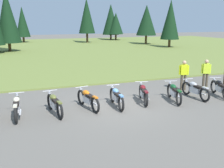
# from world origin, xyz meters

# --- Properties ---
(ground_plane) EXTENTS (140.00, 140.00, 0.00)m
(ground_plane) POSITION_xyz_m (0.00, 0.00, 0.00)
(ground_plane) COLOR #605B54
(grass_moorland) EXTENTS (80.00, 44.00, 0.10)m
(grass_moorland) POSITION_xyz_m (0.00, 26.22, 0.05)
(grass_moorland) COLOR olive
(grass_moorland) RESTS_ON ground
(forest_treeline) EXTENTS (31.12, 24.97, 8.82)m
(forest_treeline) POSITION_xyz_m (4.23, 30.16, 4.31)
(forest_treeline) COLOR #47331E
(forest_treeline) RESTS_ON ground
(motorcycle_cream) EXTENTS (0.62, 2.10, 0.88)m
(motorcycle_cream) POSITION_xyz_m (-4.26, 0.09, 0.44)
(motorcycle_cream) COLOR black
(motorcycle_cream) RESTS_ON ground
(motorcycle_olive) EXTENTS (0.64, 2.09, 0.88)m
(motorcycle_olive) POSITION_xyz_m (-2.78, -0.06, 0.44)
(motorcycle_olive) COLOR black
(motorcycle_olive) RESTS_ON ground
(motorcycle_orange) EXTENTS (0.70, 2.08, 0.88)m
(motorcycle_orange) POSITION_xyz_m (-1.31, 0.14, 0.44)
(motorcycle_orange) COLOR black
(motorcycle_orange) RESTS_ON ground
(motorcycle_sky_blue) EXTENTS (0.62, 2.10, 0.88)m
(motorcycle_sky_blue) POSITION_xyz_m (-0.02, -0.03, 0.44)
(motorcycle_sky_blue) COLOR black
(motorcycle_sky_blue) RESTS_ON ground
(motorcycle_maroon) EXTENTS (0.84, 2.04, 0.88)m
(motorcycle_maroon) POSITION_xyz_m (1.42, 0.15, 0.44)
(motorcycle_maroon) COLOR black
(motorcycle_maroon) RESTS_ON ground
(motorcycle_british_green) EXTENTS (0.79, 2.05, 0.88)m
(motorcycle_british_green) POSITION_xyz_m (2.87, -0.23, 0.44)
(motorcycle_british_green) COLOR black
(motorcycle_british_green) RESTS_ON ground
(motorcycle_silver) EXTENTS (0.62, 2.10, 0.88)m
(motorcycle_silver) POSITION_xyz_m (4.16, -0.14, 0.44)
(motorcycle_silver) COLOR black
(motorcycle_silver) RESTS_ON ground
(motorcycle_black) EXTENTS (0.83, 2.04, 0.88)m
(motorcycle_black) POSITION_xyz_m (5.55, -0.31, 0.44)
(motorcycle_black) COLOR black
(motorcycle_black) RESTS_ON ground
(rider_with_back_turned) EXTENTS (0.51, 0.34, 1.67)m
(rider_with_back_turned) POSITION_xyz_m (5.93, 1.27, 0.95)
(rider_with_back_turned) COLOR #4C4233
(rider_with_back_turned) RESTS_ON ground
(rider_checking_bike) EXTENTS (0.51, 0.34, 1.67)m
(rider_checking_bike) POSITION_xyz_m (4.54, 1.40, 0.95)
(rider_checking_bike) COLOR #4C4233
(rider_checking_bike) RESTS_ON ground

